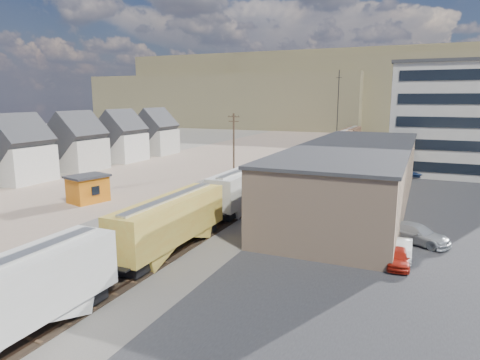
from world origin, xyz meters
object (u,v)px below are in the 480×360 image
at_px(maintenance_shed, 88,188).
at_px(parked_car_silver, 416,234).
at_px(parked_car_red, 398,258).
at_px(parked_car_blue, 410,171).
at_px(parked_car_white, 402,250).
at_px(freight_train, 298,160).
at_px(utility_pole_north, 234,140).

height_order(maintenance_shed, parked_car_silver, maintenance_shed).
bearing_deg(parked_car_red, parked_car_blue, 85.54).
xyz_separation_m(parked_car_white, parked_car_silver, (0.97, 4.35, 0.13)).
bearing_deg(parked_car_white, maintenance_shed, 171.07).
bearing_deg(freight_train, parked_car_blue, 25.23).
height_order(parked_car_red, parked_car_blue, parked_car_blue).
bearing_deg(parked_car_blue, maintenance_shed, -158.26).
bearing_deg(maintenance_shed, parked_car_white, -7.08).
xyz_separation_m(freight_train, parked_car_silver, (18.60, -27.38, -1.94)).
distance_m(utility_pole_north, maintenance_shed, 29.84).
height_order(freight_train, utility_pole_north, utility_pole_north).
height_order(utility_pole_north, maintenance_shed, utility_pole_north).
distance_m(maintenance_shed, parked_car_silver, 37.48).
bearing_deg(parked_car_white, utility_pole_north, 130.00).
xyz_separation_m(freight_train, maintenance_shed, (-18.86, -27.19, -1.06)).
height_order(freight_train, parked_car_silver, freight_train).
bearing_deg(parked_car_red, utility_pole_north, 124.69).
height_order(parked_car_white, parked_car_silver, parked_car_silver).
height_order(maintenance_shed, parked_car_blue, maintenance_shed).
relative_size(freight_train, maintenance_shed, 22.27).
height_order(utility_pole_north, parked_car_silver, utility_pole_north).
xyz_separation_m(utility_pole_north, parked_car_red, (29.75, -35.36, -4.60)).
xyz_separation_m(utility_pole_north, parked_car_silver, (30.90, -29.07, -4.45)).
distance_m(parked_car_red, parked_car_silver, 6.39).
bearing_deg(parked_car_blue, utility_pole_north, 169.24).
relative_size(parked_car_white, parked_car_blue, 0.75).
bearing_deg(parked_car_red, parked_car_white, 79.42).
bearing_deg(parked_car_blue, parked_car_white, -111.59).
bearing_deg(parked_car_white, freight_train, 117.21).
height_order(parked_car_red, parked_car_silver, parked_car_silver).
xyz_separation_m(utility_pole_north, parked_car_white, (29.93, -33.42, -4.57)).
bearing_deg(parked_car_silver, parked_car_blue, 27.31).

